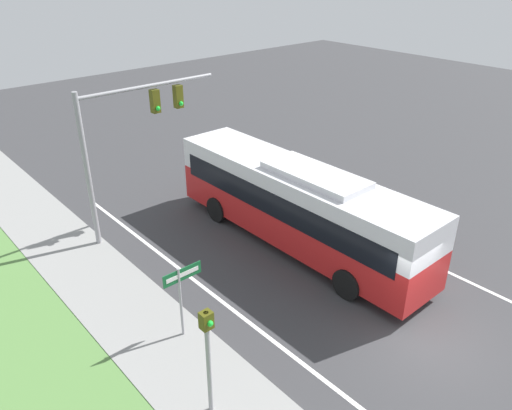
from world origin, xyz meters
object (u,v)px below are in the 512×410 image
object	(u,v)px
pedestrian_signal	(208,348)
street_sign	(182,289)
signal_gantry	(128,130)
bus	(297,202)

from	to	relation	value
pedestrian_signal	street_sign	xyz separation A→B (m)	(1.09, 2.78, -0.43)
signal_gantry	pedestrian_signal	size ratio (longest dim) A/B	1.92
signal_gantry	street_sign	distance (m)	7.42
signal_gantry	pedestrian_signal	xyz separation A→B (m)	(-3.26, -9.38, -2.19)
pedestrian_signal	bus	bearing A→B (deg)	30.67
bus	street_sign	xyz separation A→B (m)	(-6.26, -1.57, -0.14)
bus	signal_gantry	xyz separation A→B (m)	(-4.09, 5.02, 2.48)
pedestrian_signal	street_sign	distance (m)	3.02
bus	street_sign	distance (m)	6.46
signal_gantry	pedestrian_signal	bearing A→B (deg)	-109.16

